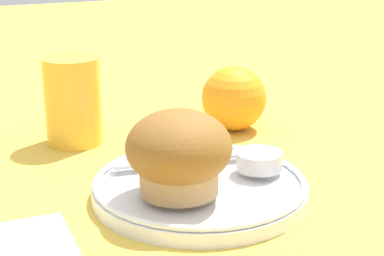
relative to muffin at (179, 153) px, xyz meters
The scene contains 8 objects.
ground_plane 0.06m from the muffin, 36.31° to the left, with size 3.00×3.00×0.00m, color gold.
plate 0.06m from the muffin, 35.71° to the left, with size 0.21×0.21×0.02m.
muffin is the anchor object (origin of this frame).
cream_ramekin 0.10m from the muffin, 12.65° to the left, with size 0.05×0.05×0.02m.
berry_pair 0.09m from the muffin, 60.60° to the left, with size 0.03×0.01×0.01m.
butter_knife 0.09m from the muffin, 60.48° to the left, with size 0.16×0.04×0.00m.
orange_fruit 0.25m from the muffin, 52.11° to the left, with size 0.08×0.08×0.08m.
juice_glass 0.23m from the muffin, 101.57° to the left, with size 0.07×0.07×0.10m.
Camera 1 is at (-0.22, -0.52, 0.26)m, focal length 60.00 mm.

